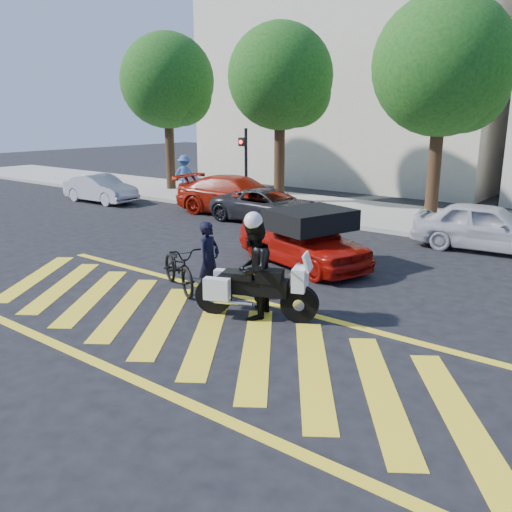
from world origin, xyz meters
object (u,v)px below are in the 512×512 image
Objects in this scene: parked_far_left at (101,189)px; parked_mid_left at (269,206)px; bicycle at (179,267)px; police_motorcycle at (254,288)px; red_convertible at (303,239)px; parked_left at (238,196)px; officer_bike at (209,260)px; officer_moto at (253,270)px; parked_mid_right at (487,227)px.

parked_mid_left is at bearing -85.24° from parked_far_left.
police_motorcycle is (2.34, -0.33, 0.07)m from bicycle.
police_motorcycle is 0.58× the size of red_convertible.
parked_far_left is 6.68m from parked_left.
officer_bike is 13.69m from parked_far_left.
parked_left is (-5.62, 7.71, -0.08)m from officer_bike.
parked_far_left is at bearing 53.12° from officer_bike.
bicycle is at bearing -119.26° from officer_moto.
officer_moto reaches higher than bicycle.
red_convertible is at bearing -138.22° from parked_mid_left.
officer_moto is 3.83m from red_convertible.
parked_far_left is 15.64m from parked_mid_right.
parked_left is (-5.82, 4.44, 0.05)m from red_convertible.
officer_bike is 1.49m from officer_moto.
officer_moto reaches higher than red_convertible.
officer_bike reaches higher than bicycle.
police_motorcycle is at bearing -117.67° from parked_far_left.
parked_mid_left is (-2.94, 7.27, 0.07)m from bicycle.
officer_moto is at bearing 121.31° from police_motorcycle.
police_motorcycle is 0.36m from officer_moto.
police_motorcycle is at bearing -145.32° from parked_left.
parked_mid_right reaches higher than bicycle.
parked_mid_right is at bearing -86.44° from parked_far_left.
red_convertible is 7.32m from parked_left.
officer_moto is at bearing -117.66° from parked_far_left.
officer_moto is 8.30m from parked_mid_right.
red_convertible is at bearing -105.40° from parked_far_left.
red_convertible is 0.95× the size of parked_mid_left.
officer_moto is (2.32, -0.31, 0.43)m from bicycle.
officer_bike reaches higher than parked_left.
officer_bike is 0.71× the size of police_motorcycle.
officer_moto is at bearing 159.98° from parked_mid_right.
officer_moto is (1.44, -0.34, 0.13)m from officer_bike.
officer_moto is 15.13m from parked_far_left.
bicycle is at bearing 82.65° from officer_bike.
officer_bike is at bearing -155.77° from parked_mid_left.
officer_bike is at bearing 149.87° from parked_mid_right.
officer_bike is 0.83× the size of bicycle.
officer_moto reaches higher than parked_mid_right.
parked_far_left reaches higher than police_motorcycle.
bicycle is 0.46× the size of parked_mid_left.
officer_bike is at bearing -119.01° from parked_far_left.
parked_far_left reaches higher than bicycle.
parked_mid_left is 7.26m from parked_mid_right.
officer_bike is 8.44m from parked_mid_right.
police_motorcycle is at bearing -143.78° from red_convertible.
bicycle is at bearing -120.93° from parked_far_left.
parked_mid_right is at bearing -2.08° from bicycle.
parked_left reaches higher than parked_far_left.
officer_moto is 9.23m from parked_mid_left.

